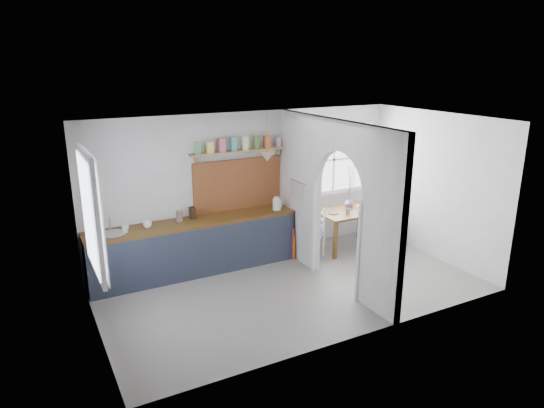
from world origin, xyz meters
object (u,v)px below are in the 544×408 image
kettle (277,203)px  vase (349,203)px  chair_right (387,219)px  dining_table (348,229)px  chair_left (309,232)px

kettle → vase: size_ratio=1.26×
chair_right → dining_table: bearing=110.6°
dining_table → kettle: size_ratio=5.11×
chair_left → vase: size_ratio=4.95×
dining_table → chair_left: size_ratio=1.30×
kettle → chair_right: bearing=2.7°
chair_left → kettle: size_ratio=3.93×
chair_left → kettle: kettle is taller
chair_right → chair_left: bearing=111.8°
dining_table → chair_left: chair_left is taller
chair_right → vase: vase is taller
dining_table → kettle: bearing=170.4°
kettle → vase: kettle is taller
chair_right → vase: 0.91m
dining_table → chair_right: 0.92m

